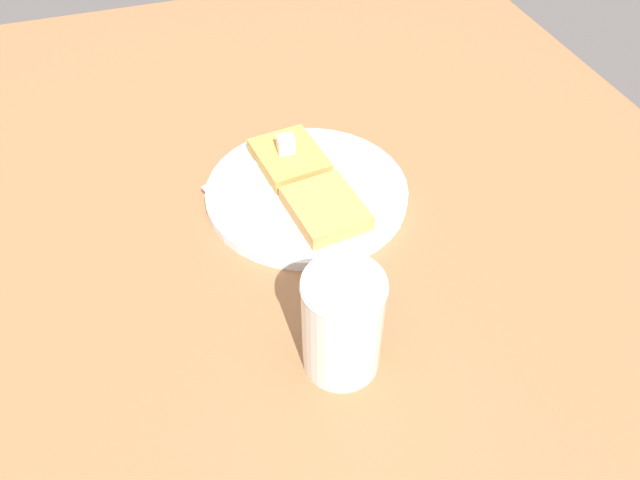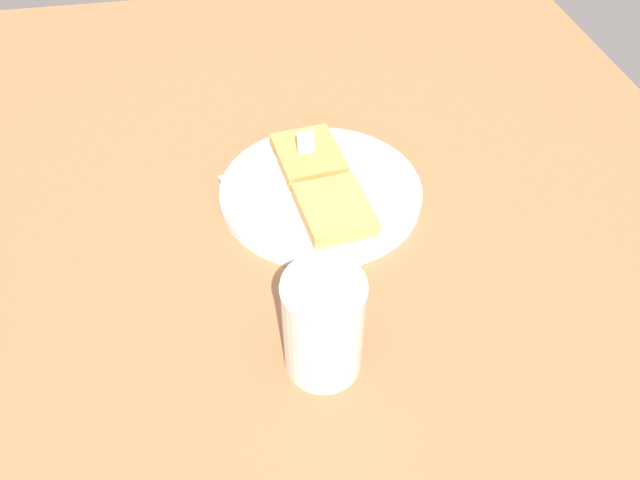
# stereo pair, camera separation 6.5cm
# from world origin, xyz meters

# --- Properties ---
(table_surface) EXTENTS (1.10, 1.10, 0.02)m
(table_surface) POSITION_xyz_m (0.00, 0.00, 0.01)
(table_surface) COLOR #9C6841
(table_surface) RESTS_ON ground
(plate) EXTENTS (0.25, 0.25, 0.01)m
(plate) POSITION_xyz_m (0.04, 0.04, 0.03)
(plate) COLOR white
(plate) RESTS_ON table_surface
(toast_slice_left) EXTENTS (0.10, 0.09, 0.02)m
(toast_slice_left) POSITION_xyz_m (-0.01, 0.03, 0.04)
(toast_slice_left) COLOR gold
(toast_slice_left) RESTS_ON plate
(toast_slice_middle) EXTENTS (0.10, 0.09, 0.02)m
(toast_slice_middle) POSITION_xyz_m (0.09, 0.05, 0.04)
(toast_slice_middle) COLOR tan
(toast_slice_middle) RESTS_ON plate
(butter_pat_primary) EXTENTS (0.02, 0.02, 0.02)m
(butter_pat_primary) POSITION_xyz_m (-0.02, 0.03, 0.06)
(butter_pat_primary) COLOR #F9E9C7
(butter_pat_primary) RESTS_ON toast_slice_left
(fork) EXTENTS (0.07, 0.15, 0.00)m
(fork) POSITION_xyz_m (-0.03, 0.00, 0.03)
(fork) COLOR silver
(fork) RESTS_ON plate
(syrup_jar) EXTENTS (0.08, 0.08, 0.12)m
(syrup_jar) POSITION_xyz_m (0.27, -0.00, 0.07)
(syrup_jar) COLOR #4A210A
(syrup_jar) RESTS_ON table_surface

